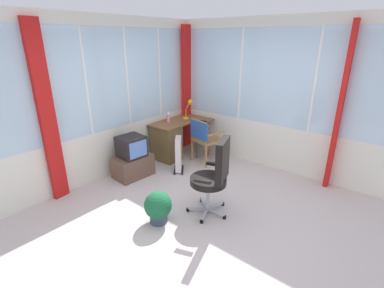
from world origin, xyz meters
TOP-DOWN VIEW (x-y plane):
  - ground at (0.00, 0.00)m, footprint 4.95×5.04m
  - north_window_panel at (0.00, 2.05)m, footprint 3.95×0.07m
  - east_window_panel at (2.00, 0.00)m, footprint 0.07×4.04m
  - curtain_north_left at (-1.09, 1.97)m, footprint 0.23×0.10m
  - curtain_corner at (1.87, 1.92)m, footprint 0.23×0.08m
  - curtain_east_far at (1.92, -1.11)m, footprint 0.23×0.09m
  - desk at (1.04, 1.70)m, footprint 1.20×0.78m
  - desk_lamp at (1.66, 1.65)m, footprint 0.23×0.20m
  - tv_remote at (1.62, 1.28)m, footprint 0.07×0.16m
  - spray_bottle at (1.18, 1.82)m, footprint 0.06×0.06m
  - wooden_armchair at (1.31, 1.03)m, footprint 0.59×0.58m
  - office_chair at (0.05, -0.12)m, footprint 0.63×0.56m
  - tv_on_stand at (0.07, 1.64)m, footprint 0.67×0.49m
  - space_heater at (0.76, 1.17)m, footprint 0.38×0.35m
  - potted_plant at (-0.59, 0.33)m, footprint 0.37×0.37m

SIDE VIEW (x-z plane):
  - ground at x=0.00m, z-range -0.06..0.00m
  - potted_plant at x=-0.59m, z-range 0.01..0.46m
  - space_heater at x=0.76m, z-range 0.00..0.65m
  - tv_on_stand at x=0.07m, z-range -0.04..0.70m
  - desk at x=1.04m, z-range 0.03..0.75m
  - wooden_armchair at x=1.31m, z-range 0.13..1.01m
  - office_chair at x=0.05m, z-range 0.07..1.18m
  - tv_remote at x=1.62m, z-range 0.72..0.74m
  - spray_bottle at x=1.18m, z-range 0.72..0.93m
  - desk_lamp at x=1.66m, z-range 0.79..1.19m
  - curtain_north_left at x=-1.09m, z-range 0.00..2.57m
  - curtain_corner at x=1.87m, z-range 0.00..2.57m
  - curtain_east_far at x=1.92m, z-range 0.00..2.57m
  - east_window_panel at x=2.00m, z-range 0.00..2.66m
  - north_window_panel at x=0.00m, z-range 0.00..2.67m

